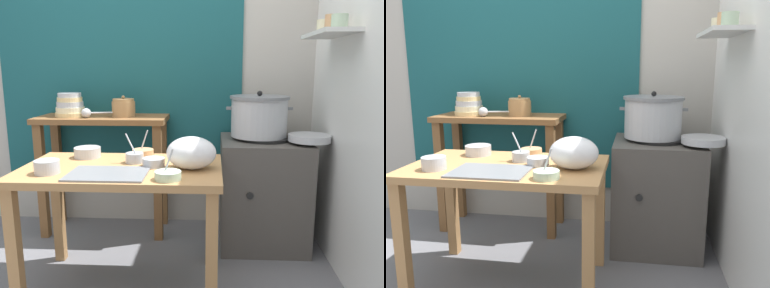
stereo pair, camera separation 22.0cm
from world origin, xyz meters
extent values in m
plane|color=slate|center=(0.00, 0.00, 0.00)|extent=(9.00, 9.00, 0.00)
cube|color=#B2ADA3|center=(0.10, 1.10, 1.30)|extent=(4.40, 0.10, 2.60)
cube|color=#195156|center=(-0.15, 1.04, 1.35)|extent=(1.90, 0.02, 2.10)
cube|color=white|center=(1.40, 0.20, 1.30)|extent=(0.10, 3.20, 2.60)
cube|color=silver|center=(1.25, 0.40, 1.45)|extent=(0.20, 0.56, 0.02)
cylinder|color=#B7D1AD|center=(1.25, 0.22, 1.50)|extent=(0.09, 0.09, 0.07)
cylinder|color=tan|center=(1.25, 0.37, 1.51)|extent=(0.07, 0.07, 0.09)
cylinder|color=beige|center=(1.25, 0.54, 1.50)|extent=(0.07, 0.07, 0.08)
cube|color=#B27F4C|center=(0.08, 0.07, 0.70)|extent=(1.10, 0.66, 0.04)
cube|color=#B27F4C|center=(-0.42, -0.21, 0.34)|extent=(0.06, 0.06, 0.68)
cube|color=#B27F4C|center=(0.58, -0.21, 0.34)|extent=(0.06, 0.06, 0.68)
cube|color=#B27F4C|center=(-0.42, 0.35, 0.34)|extent=(0.06, 0.06, 0.68)
cube|color=#B27F4C|center=(0.58, 0.35, 0.34)|extent=(0.06, 0.06, 0.68)
cube|color=brown|center=(-0.24, 0.83, 0.88)|extent=(0.96, 0.40, 0.04)
cube|color=brown|center=(-0.67, 0.68, 0.43)|extent=(0.06, 0.06, 0.86)
cube|color=brown|center=(0.19, 0.68, 0.43)|extent=(0.06, 0.06, 0.86)
cube|color=brown|center=(-0.67, 0.98, 0.43)|extent=(0.06, 0.06, 0.86)
cube|color=brown|center=(0.19, 0.98, 0.43)|extent=(0.06, 0.06, 0.86)
cube|color=#4C4742|center=(0.94, 0.70, 0.38)|extent=(0.60, 0.60, 0.76)
cylinder|color=black|center=(0.94, 0.70, 0.77)|extent=(0.36, 0.36, 0.02)
cylinder|color=black|center=(0.82, 0.40, 0.45)|extent=(0.04, 0.02, 0.04)
cylinder|color=#B7BABF|center=(0.90, 0.72, 0.91)|extent=(0.39, 0.39, 0.26)
cylinder|color=slate|center=(0.90, 0.72, 1.05)|extent=(0.41, 0.41, 0.02)
sphere|color=black|center=(0.90, 0.72, 1.08)|extent=(0.04, 0.04, 0.04)
cube|color=slate|center=(0.69, 0.72, 0.98)|extent=(0.04, 0.02, 0.02)
cube|color=slate|center=(1.11, 0.72, 0.98)|extent=(0.04, 0.02, 0.02)
cylinder|color=#A37A4C|center=(-0.08, 0.83, 0.96)|extent=(0.17, 0.17, 0.11)
cylinder|color=#A37A4C|center=(-0.08, 0.83, 1.02)|extent=(0.16, 0.16, 0.02)
sphere|color=#A37A4C|center=(-0.08, 0.83, 1.04)|extent=(0.02, 0.02, 0.02)
cylinder|color=#E5C684|center=(-0.48, 0.81, 0.92)|extent=(0.22, 0.22, 0.03)
cylinder|color=beige|center=(-0.48, 0.81, 0.95)|extent=(0.21, 0.21, 0.04)
cylinder|color=#B7BABF|center=(-0.48, 0.81, 0.99)|extent=(0.19, 0.19, 0.04)
cylinder|color=#E5C684|center=(-0.48, 0.81, 1.03)|extent=(0.18, 0.18, 0.03)
cylinder|color=#B7BABF|center=(-0.48, 0.81, 1.06)|extent=(0.17, 0.17, 0.03)
sphere|color=#B7BABF|center=(-0.33, 0.73, 0.94)|extent=(0.07, 0.07, 0.07)
cylinder|color=#B7BABF|center=(-0.20, 0.77, 0.94)|extent=(0.20, 0.07, 0.01)
cube|color=slate|center=(0.04, -0.10, 0.72)|extent=(0.40, 0.28, 0.01)
ellipsoid|color=white|center=(0.46, 0.04, 0.81)|extent=(0.27, 0.22, 0.18)
cylinder|color=#B7BABF|center=(1.21, 0.55, 0.80)|extent=(0.28, 0.28, 0.04)
cylinder|color=tan|center=(0.15, 0.29, 0.74)|extent=(0.13, 0.13, 0.05)
cylinder|color=beige|center=(0.15, 0.29, 0.76)|extent=(0.11, 0.11, 0.01)
cylinder|color=#B7BABF|center=(0.15, 0.31, 0.80)|extent=(0.07, 0.01, 0.16)
cylinder|color=#B7BABF|center=(-0.27, -0.09, 0.75)|extent=(0.13, 0.13, 0.07)
cylinder|color=brown|center=(-0.27, -0.09, 0.78)|extent=(0.11, 0.11, 0.01)
cylinder|color=#B7BABF|center=(-0.18, 0.27, 0.75)|extent=(0.16, 0.16, 0.06)
cylinder|color=beige|center=(-0.18, 0.27, 0.78)|extent=(0.13, 0.13, 0.01)
cylinder|color=#B7D1AD|center=(0.36, -0.17, 0.74)|extent=(0.13, 0.13, 0.04)
cylinder|color=beige|center=(0.36, -0.17, 0.76)|extent=(0.11, 0.11, 0.01)
cylinder|color=#B7BABF|center=(0.36, -0.15, 0.80)|extent=(0.06, 0.02, 0.15)
cylinder|color=#B7BABF|center=(0.13, 0.15, 0.75)|extent=(0.10, 0.10, 0.06)
cylinder|color=#337238|center=(0.13, 0.15, 0.77)|extent=(0.09, 0.09, 0.01)
cylinder|color=#B7BABF|center=(0.12, 0.14, 0.81)|extent=(0.10, 0.05, 0.17)
cylinder|color=#B7BABF|center=(0.25, 0.08, 0.74)|extent=(0.12, 0.12, 0.05)
cylinder|color=brown|center=(0.25, 0.08, 0.76)|extent=(0.11, 0.11, 0.01)
camera|label=1|loc=(0.57, -1.94, 1.25)|focal=35.43mm
camera|label=2|loc=(0.79, -1.91, 1.25)|focal=35.43mm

